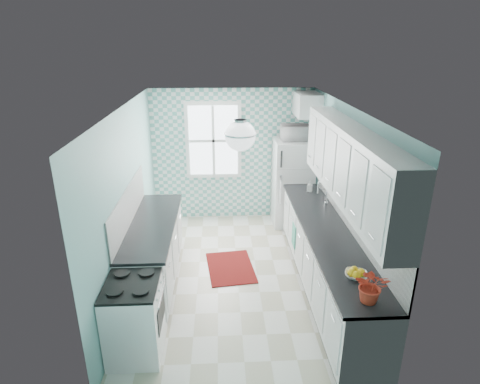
{
  "coord_description": "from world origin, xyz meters",
  "views": [
    {
      "loc": [
        -0.22,
        -5.15,
        3.33
      ],
      "look_at": [
        0.05,
        0.25,
        1.25
      ],
      "focal_mm": 30.0,
      "sensor_mm": 36.0,
      "label": 1
    }
  ],
  "objects_px": {
    "sink": "(315,206)",
    "potted_plant": "(372,286)",
    "fruit_bowl": "(356,275)",
    "fridge": "(292,183)",
    "stove": "(135,316)",
    "ceiling_light": "(240,136)",
    "microwave": "(295,133)"
  },
  "relations": [
    {
      "from": "fridge",
      "to": "potted_plant",
      "type": "height_order",
      "value": "fridge"
    },
    {
      "from": "ceiling_light",
      "to": "fridge",
      "type": "relative_size",
      "value": 0.22
    },
    {
      "from": "ceiling_light",
      "to": "sink",
      "type": "bearing_deg",
      "value": 45.7
    },
    {
      "from": "fruit_bowl",
      "to": "microwave",
      "type": "height_order",
      "value": "microwave"
    },
    {
      "from": "stove",
      "to": "potted_plant",
      "type": "relative_size",
      "value": 2.44
    },
    {
      "from": "sink",
      "to": "potted_plant",
      "type": "height_order",
      "value": "sink"
    },
    {
      "from": "ceiling_light",
      "to": "potted_plant",
      "type": "xyz_separation_m",
      "value": [
        1.2,
        -1.17,
        -1.2
      ]
    },
    {
      "from": "potted_plant",
      "to": "stove",
      "type": "bearing_deg",
      "value": 167.88
    },
    {
      "from": "ceiling_light",
      "to": "fridge",
      "type": "bearing_deg",
      "value": 67.07
    },
    {
      "from": "sink",
      "to": "fruit_bowl",
      "type": "bearing_deg",
      "value": -92.84
    },
    {
      "from": "fridge",
      "to": "sink",
      "type": "xyz_separation_m",
      "value": [
        0.09,
        -1.39,
        0.12
      ]
    },
    {
      "from": "sink",
      "to": "microwave",
      "type": "height_order",
      "value": "microwave"
    },
    {
      "from": "sink",
      "to": "fruit_bowl",
      "type": "relative_size",
      "value": 2.26
    },
    {
      "from": "fruit_bowl",
      "to": "microwave",
      "type": "relative_size",
      "value": 0.47
    },
    {
      "from": "ceiling_light",
      "to": "microwave",
      "type": "xyz_separation_m",
      "value": [
        1.11,
        2.62,
        -0.56
      ]
    },
    {
      "from": "ceiling_light",
      "to": "potted_plant",
      "type": "relative_size",
      "value": 0.98
    },
    {
      "from": "stove",
      "to": "fruit_bowl",
      "type": "bearing_deg",
      "value": -6.29
    },
    {
      "from": "stove",
      "to": "fruit_bowl",
      "type": "distance_m",
      "value": 2.45
    },
    {
      "from": "ceiling_light",
      "to": "microwave",
      "type": "height_order",
      "value": "ceiling_light"
    },
    {
      "from": "fruit_bowl",
      "to": "stove",
      "type": "bearing_deg",
      "value": 177.71
    },
    {
      "from": "potted_plant",
      "to": "fridge",
      "type": "bearing_deg",
      "value": 91.36
    },
    {
      "from": "stove",
      "to": "sink",
      "type": "relative_size",
      "value": 1.64
    },
    {
      "from": "sink",
      "to": "potted_plant",
      "type": "distance_m",
      "value": 2.41
    },
    {
      "from": "stove",
      "to": "sink",
      "type": "distance_m",
      "value": 3.09
    },
    {
      "from": "stove",
      "to": "fruit_bowl",
      "type": "relative_size",
      "value": 3.71
    },
    {
      "from": "potted_plant",
      "to": "microwave",
      "type": "height_order",
      "value": "microwave"
    },
    {
      "from": "sink",
      "to": "potted_plant",
      "type": "relative_size",
      "value": 1.48
    },
    {
      "from": "microwave",
      "to": "fridge",
      "type": "bearing_deg",
      "value": 53.27
    },
    {
      "from": "fridge",
      "to": "stove",
      "type": "relative_size",
      "value": 1.86
    },
    {
      "from": "fruit_bowl",
      "to": "sink",
      "type": "bearing_deg",
      "value": 89.88
    },
    {
      "from": "fridge",
      "to": "stove",
      "type": "xyz_separation_m",
      "value": [
        -2.31,
        -3.28,
        -0.35
      ]
    },
    {
      "from": "fridge",
      "to": "sink",
      "type": "distance_m",
      "value": 1.4
    }
  ]
}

